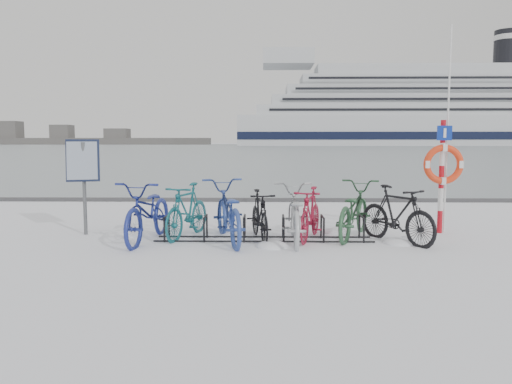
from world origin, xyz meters
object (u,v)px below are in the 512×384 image
info_board (83,166)px  cruise_ferry (408,115)px  lifebuoy_station (443,165)px  bike_rack (264,230)px

info_board → cruise_ferry: bearing=56.0°
info_board → lifebuoy_station: size_ratio=0.46×
bike_rack → cruise_ferry: cruise_ferry is taller
bike_rack → lifebuoy_station: bearing=11.9°
info_board → lifebuoy_station: lifebuoy_station is taller
bike_rack → lifebuoy_station: 3.78m
cruise_ferry → lifebuoy_station: bearing=-105.5°
lifebuoy_station → cruise_ferry: 194.62m
info_board → lifebuoy_station: (7.00, 0.27, 0.02)m
bike_rack → lifebuoy_station: (3.51, 0.74, 1.18)m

